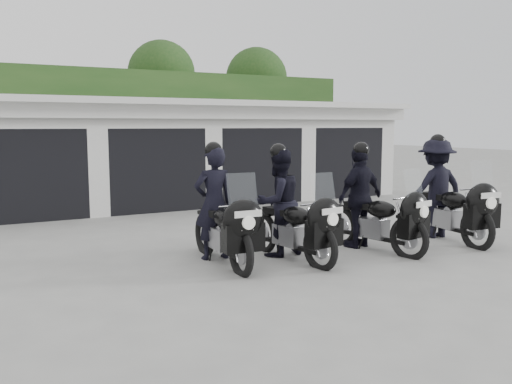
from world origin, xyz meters
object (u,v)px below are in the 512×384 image
police_bike_c (368,203)px  police_bike_d (442,193)px  police_bike_b (285,209)px  police_bike_a (221,214)px

police_bike_c → police_bike_d: size_ratio=0.93×
police_bike_b → police_bike_c: 1.71m
police_bike_d → police_bike_c: bearing=-173.5°
police_bike_c → police_bike_d: police_bike_d is taller
police_bike_a → police_bike_b: police_bike_a is taller
police_bike_b → police_bike_d: police_bike_d is taller
police_bike_a → police_bike_b: size_ratio=1.02×
police_bike_c → police_bike_d: bearing=-11.1°
police_bike_a → police_bike_d: (4.73, -0.32, 0.10)m
police_bike_a → police_bike_c: (2.83, -0.33, 0.04)m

